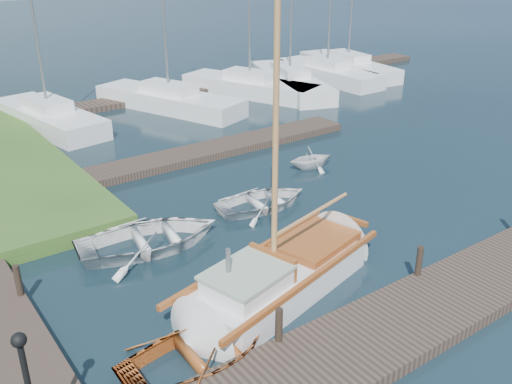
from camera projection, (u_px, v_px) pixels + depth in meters
ground at (256, 227)px, 17.61m from camera, size 160.00×160.00×0.00m
near_dock at (408, 319)px, 13.10m from camera, size 18.00×2.20×0.30m
far_dock at (203, 152)px, 23.45m from camera, size 14.00×1.60×0.30m
pontoon at (236, 83)px, 34.77m from camera, size 30.00×1.60×0.30m
mooring_post_1 at (279, 325)px, 12.01m from camera, size 0.16×0.16×0.80m
mooring_post_2 at (419, 261)px, 14.42m from camera, size 0.16×0.16×0.80m
mooring_post_4 at (18, 280)px, 13.59m from camera, size 0.16×0.16×0.80m
lamp_post at (27, 379)px, 8.87m from camera, size 0.24×0.24×2.44m
sailboat at (282, 277)px, 14.36m from camera, size 7.41×3.66×9.83m
dinghy at (202, 347)px, 11.86m from camera, size 3.59×2.58×0.74m
tender_a at (149, 235)px, 16.28m from camera, size 4.53×3.55×0.85m
tender_c at (263, 198)px, 18.81m from camera, size 3.42×2.58×0.67m
tender_d at (311, 156)px, 22.07m from camera, size 2.08×1.89×0.96m
marina_boat_0 at (48, 116)px, 26.82m from camera, size 3.43×7.73×9.75m
marina_boat_2 at (169, 99)px, 29.72m from camera, size 5.09×8.79×11.25m
marina_boat_3 at (250, 85)px, 32.49m from camera, size 5.04×8.35×10.90m
marina_boat_4 at (290, 80)px, 33.72m from camera, size 4.99×9.31×11.45m
marina_boat_5 at (327, 72)px, 35.83m from camera, size 2.35×7.95×10.39m
marina_boat_6 at (348, 65)px, 37.73m from camera, size 3.26×8.65×10.48m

